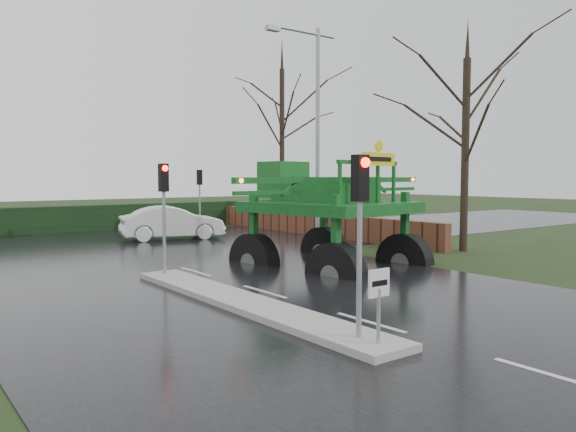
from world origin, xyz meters
TOP-DOWN VIEW (x-y plane):
  - ground at (0.00, 0.00)m, footprint 140.00×140.00m
  - road_main at (0.00, 10.00)m, footprint 14.00×80.00m
  - road_cross at (0.00, 16.00)m, footprint 80.00×12.00m
  - median_island at (-1.30, 3.00)m, footprint 1.20×10.00m
  - hedge_row at (0.00, 24.00)m, footprint 44.00×0.90m
  - brick_wall at (10.50, 16.00)m, footprint 0.40×20.00m
  - keep_left_sign at (-1.30, -1.50)m, footprint 0.50×0.07m
  - traffic_signal_near at (-1.30, -1.01)m, footprint 0.26×0.33m
  - traffic_signal_mid at (-1.30, 7.49)m, footprint 0.26×0.33m
  - traffic_signal_far at (6.50, 20.01)m, footprint 0.26×0.33m
  - street_light_right at (8.19, 12.00)m, footprint 3.85×0.30m
  - tree_right_near at (11.50, 6.00)m, footprint 5.60×5.60m
  - tree_right_far at (13.00, 21.00)m, footprint 7.00×7.00m
  - crop_sprayer at (3.18, 4.97)m, footprint 9.60×6.61m
  - white_sedan at (3.54, 17.30)m, footprint 5.30×2.93m

SIDE VIEW (x-z plane):
  - ground at x=0.00m, z-range 0.00..0.00m
  - white_sedan at x=3.54m, z-range -0.83..0.83m
  - road_main at x=0.00m, z-range -0.01..0.01m
  - road_cross at x=0.00m, z-range 0.00..0.02m
  - median_island at x=-1.30m, z-range 0.01..0.17m
  - brick_wall at x=10.50m, z-range 0.00..1.20m
  - hedge_row at x=0.00m, z-range 0.00..1.50m
  - keep_left_sign at x=-1.30m, z-range 0.38..1.73m
  - crop_sprayer at x=3.18m, z-range -0.15..5.26m
  - traffic_signal_near at x=-1.30m, z-range 0.83..4.35m
  - traffic_signal_mid at x=-1.30m, z-range 0.83..4.35m
  - traffic_signal_far at x=6.50m, z-range 0.83..4.35m
  - tree_right_near at x=11.50m, z-range 0.38..10.02m
  - street_light_right at x=8.19m, z-range 0.99..10.99m
  - tree_right_far at x=13.00m, z-range 0.47..12.52m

